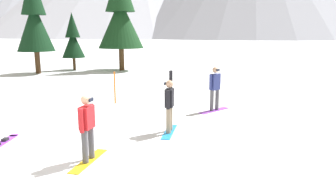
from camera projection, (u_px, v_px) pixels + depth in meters
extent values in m
plane|color=white|center=(84.00, 162.00, 7.71)|extent=(800.00, 800.00, 0.00)
cube|color=yellow|center=(89.00, 161.00, 7.78)|extent=(0.62, 1.56, 0.02)
cylinder|color=#4C4C51|center=(91.00, 142.00, 7.85)|extent=(0.15, 0.15, 0.82)
cylinder|color=#4C4C51|center=(85.00, 147.00, 7.54)|extent=(0.15, 0.15, 0.82)
cube|color=red|center=(87.00, 117.00, 7.56)|extent=(0.32, 0.44, 0.55)
cylinder|color=red|center=(92.00, 115.00, 7.81)|extent=(0.11, 0.11, 0.58)
cylinder|color=red|center=(81.00, 121.00, 7.32)|extent=(0.11, 0.11, 0.58)
sphere|color=tan|center=(86.00, 100.00, 7.48)|extent=(0.24, 0.24, 0.24)
cube|color=black|center=(91.00, 100.00, 7.44)|extent=(0.08, 0.17, 0.08)
cube|color=#1E8CD8|center=(169.00, 132.00, 10.04)|extent=(0.52, 1.56, 0.02)
cylinder|color=gray|center=(169.00, 121.00, 9.80)|extent=(0.15, 0.15, 0.81)
cylinder|color=gray|center=(170.00, 118.00, 10.11)|extent=(0.15, 0.15, 0.81)
cube|color=black|center=(169.00, 98.00, 9.82)|extent=(0.30, 0.43, 0.57)
cylinder|color=black|center=(168.00, 100.00, 9.57)|extent=(0.11, 0.11, 0.58)
cylinder|color=black|center=(171.00, 80.00, 9.97)|extent=(0.11, 0.11, 0.60)
sphere|color=tan|center=(169.00, 84.00, 9.74)|extent=(0.24, 0.24, 0.24)
cube|color=black|center=(165.00, 84.00, 9.76)|extent=(0.07, 0.17, 0.08)
cube|color=#993FD8|center=(214.00, 110.00, 12.78)|extent=(1.36, 1.24, 0.02)
cylinder|color=#4C4C51|center=(217.00, 99.00, 12.80)|extent=(0.15, 0.15, 0.85)
cylinder|color=#4C4C51|center=(212.00, 101.00, 12.59)|extent=(0.15, 0.15, 0.85)
cube|color=navy|center=(215.00, 82.00, 12.55)|extent=(0.46, 0.44, 0.64)
cylinder|color=navy|center=(219.00, 80.00, 12.71)|extent=(0.11, 0.11, 0.58)
cylinder|color=navy|center=(211.00, 82.00, 12.38)|extent=(0.11, 0.11, 0.58)
sphere|color=tan|center=(215.00, 70.00, 12.46)|extent=(0.24, 0.24, 0.24)
cube|color=black|center=(218.00, 70.00, 12.35)|extent=(0.15, 0.14, 0.08)
cube|color=#993FD8|center=(1.00, 144.00, 8.97)|extent=(0.28, 1.45, 0.02)
cylinder|color=#993FD8|center=(14.00, 135.00, 9.68)|extent=(0.26, 0.26, 0.02)
cube|color=black|center=(5.00, 139.00, 9.18)|extent=(0.14, 0.20, 0.07)
cylinder|color=orange|center=(115.00, 88.00, 13.98)|extent=(0.06, 0.06, 1.44)
cylinder|color=#472D19|center=(74.00, 64.00, 26.66)|extent=(0.24, 0.24, 1.06)
cone|color=black|center=(73.00, 44.00, 26.34)|extent=(1.89, 1.89, 2.24)
cone|color=black|center=(72.00, 25.00, 26.03)|extent=(1.23, 1.23, 2.06)
cylinder|color=#472D19|center=(122.00, 59.00, 26.30)|extent=(0.42, 0.42, 1.86)
cone|color=#143819|center=(121.00, 24.00, 25.73)|extent=(3.72, 3.72, 3.96)
cylinder|color=#472D19|center=(38.00, 62.00, 24.25)|extent=(0.39, 0.39, 1.72)
cone|color=black|center=(35.00, 27.00, 23.73)|extent=(2.75, 2.75, 3.66)
cone|color=#9EA3B2|center=(35.00, 2.00, 225.88)|extent=(122.71, 122.71, 49.12)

